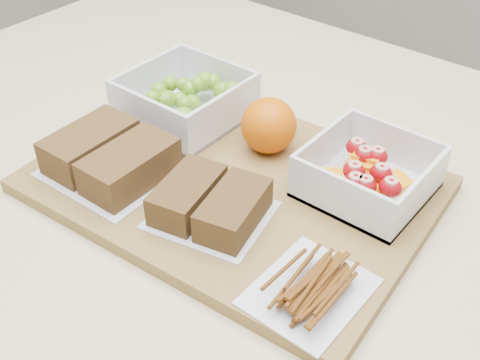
{
  "coord_description": "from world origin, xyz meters",
  "views": [
    {
      "loc": [
        0.32,
        -0.41,
        1.33
      ],
      "look_at": [
        -0.0,
        -0.01,
        0.93
      ],
      "focal_mm": 45.0,
      "sensor_mm": 36.0,
      "label": 1
    }
  ],
  "objects_px": {
    "pretzel_bag": "(310,283)",
    "sandwich_bag_left": "(110,157)",
    "grape_container": "(188,100)",
    "sandwich_bag_center": "(210,203)",
    "fruit_container": "(367,175)",
    "orange": "(269,125)",
    "cutting_board": "(233,184)"
  },
  "relations": [
    {
      "from": "grape_container",
      "to": "pretzel_bag",
      "type": "bearing_deg",
      "value": -27.63
    },
    {
      "from": "fruit_container",
      "to": "sandwich_bag_center",
      "type": "relative_size",
      "value": 0.92
    },
    {
      "from": "cutting_board",
      "to": "fruit_container",
      "type": "height_order",
      "value": "fruit_container"
    },
    {
      "from": "grape_container",
      "to": "orange",
      "type": "bearing_deg",
      "value": 3.03
    },
    {
      "from": "fruit_container",
      "to": "sandwich_bag_left",
      "type": "bearing_deg",
      "value": -147.82
    },
    {
      "from": "fruit_container",
      "to": "sandwich_bag_left",
      "type": "height_order",
      "value": "fruit_container"
    },
    {
      "from": "fruit_container",
      "to": "orange",
      "type": "distance_m",
      "value": 0.13
    },
    {
      "from": "sandwich_bag_left",
      "to": "sandwich_bag_center",
      "type": "xyz_separation_m",
      "value": [
        0.14,
        0.01,
        -0.0
      ]
    },
    {
      "from": "pretzel_bag",
      "to": "grape_container",
      "type": "bearing_deg",
      "value": 152.37
    },
    {
      "from": "cutting_board",
      "to": "sandwich_bag_center",
      "type": "distance_m",
      "value": 0.07
    },
    {
      "from": "sandwich_bag_left",
      "to": "pretzel_bag",
      "type": "height_order",
      "value": "sandwich_bag_left"
    },
    {
      "from": "orange",
      "to": "sandwich_bag_center",
      "type": "height_order",
      "value": "orange"
    },
    {
      "from": "fruit_container",
      "to": "grape_container",
      "type": "bearing_deg",
      "value": -177.73
    },
    {
      "from": "pretzel_bag",
      "to": "orange",
      "type": "bearing_deg",
      "value": 136.32
    },
    {
      "from": "sandwich_bag_left",
      "to": "pretzel_bag",
      "type": "bearing_deg",
      "value": -1.93
    },
    {
      "from": "grape_container",
      "to": "sandwich_bag_left",
      "type": "bearing_deg",
      "value": -84.85
    },
    {
      "from": "pretzel_bag",
      "to": "sandwich_bag_left",
      "type": "bearing_deg",
      "value": 178.07
    },
    {
      "from": "orange",
      "to": "sandwich_bag_left",
      "type": "height_order",
      "value": "orange"
    },
    {
      "from": "sandwich_bag_center",
      "to": "pretzel_bag",
      "type": "relative_size",
      "value": 1.22
    },
    {
      "from": "sandwich_bag_left",
      "to": "sandwich_bag_center",
      "type": "height_order",
      "value": "sandwich_bag_left"
    },
    {
      "from": "sandwich_bag_left",
      "to": "pretzel_bag",
      "type": "relative_size",
      "value": 1.28
    },
    {
      "from": "pretzel_bag",
      "to": "fruit_container",
      "type": "bearing_deg",
      "value": 102.09
    },
    {
      "from": "sandwich_bag_left",
      "to": "sandwich_bag_center",
      "type": "bearing_deg",
      "value": 5.44
    },
    {
      "from": "cutting_board",
      "to": "sandwich_bag_left",
      "type": "height_order",
      "value": "sandwich_bag_left"
    },
    {
      "from": "fruit_container",
      "to": "sandwich_bag_center",
      "type": "bearing_deg",
      "value": -126.7
    },
    {
      "from": "fruit_container",
      "to": "sandwich_bag_left",
      "type": "xyz_separation_m",
      "value": [
        -0.24,
        -0.15,
        0.0
      ]
    },
    {
      "from": "grape_container",
      "to": "sandwich_bag_center",
      "type": "relative_size",
      "value": 1.01
    },
    {
      "from": "pretzel_bag",
      "to": "cutting_board",
      "type": "bearing_deg",
      "value": 152.04
    },
    {
      "from": "fruit_container",
      "to": "sandwich_bag_center",
      "type": "xyz_separation_m",
      "value": [
        -0.1,
        -0.14,
        -0.0
      ]
    },
    {
      "from": "orange",
      "to": "pretzel_bag",
      "type": "bearing_deg",
      "value": -43.68
    },
    {
      "from": "orange",
      "to": "sandwich_bag_left",
      "type": "xyz_separation_m",
      "value": [
        -0.11,
        -0.15,
        -0.01
      ]
    },
    {
      "from": "sandwich_bag_left",
      "to": "sandwich_bag_center",
      "type": "relative_size",
      "value": 1.05
    }
  ]
}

